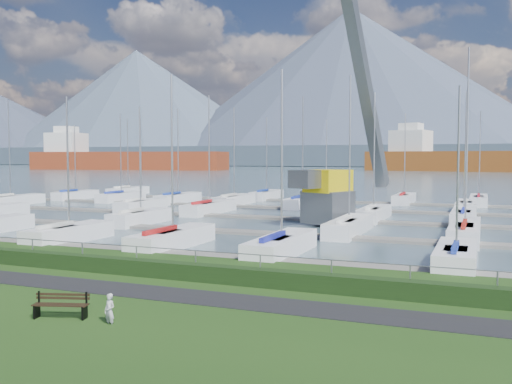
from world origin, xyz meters
The scene contains 13 objects.
path centered at (0.00, -3.00, 0.01)m, with size 160.00×2.00×0.04m, color black.
water centered at (0.00, 260.00, -0.40)m, with size 800.00×540.00×0.20m, color #425661.
hedge centered at (0.00, -0.40, 0.35)m, with size 80.00×0.70×0.70m, color black.
fence centered at (0.00, 0.00, 1.20)m, with size 0.04×0.04×80.00m, color gray.
foothill centered at (0.00, 330.00, 6.00)m, with size 900.00×80.00×12.00m, color #3A4855.
mountains centered at (7.35, 404.62, 46.68)m, with size 1190.00×360.00×115.00m.
docks centered at (0.00, 26.00, -0.22)m, with size 90.00×41.60×0.25m.
bench_right centered at (0.82, -7.07, 0.42)m, with size 1.84×0.93×0.85m.
person centered at (2.68, -7.03, 0.56)m, with size 0.40×0.27×1.11m, color #B0B0B7.
crane centered at (2.24, 24.39, 5.33)m, with size 5.93×13.49×22.35m.
cargo_ship_west centered at (-135.84, 189.19, 3.67)m, with size 88.37×29.84×21.50m.
cargo_ship_mid centered at (18.13, 211.99, 3.46)m, with size 110.03×40.68×21.50m.
sailboat_fleet centered at (-0.58, 28.57, 5.30)m, with size 75.75×49.06×13.00m.
Camera 1 is at (13.47, -21.62, 5.22)m, focal length 40.00 mm.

